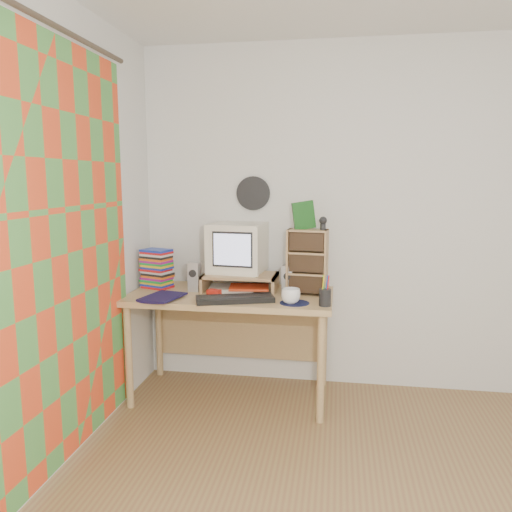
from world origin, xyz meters
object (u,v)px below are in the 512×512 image
(desk, at_px, (233,310))
(mug, at_px, (291,296))
(dvd_stack, at_px, (157,269))
(diary, at_px, (149,294))
(cd_rack, at_px, (307,262))
(crt_monitor, at_px, (236,248))
(keyboard, at_px, (235,299))

(desk, distance_m, mug, 0.55)
(dvd_stack, distance_m, diary, 0.33)
(cd_rack, height_order, mug, cd_rack)
(crt_monitor, bearing_deg, cd_rack, -2.14)
(keyboard, xyz_separation_m, dvd_stack, (-0.64, 0.31, 0.12))
(diary, bearing_deg, desk, 40.52)
(desk, distance_m, cd_rack, 0.63)
(desk, height_order, dvd_stack, dvd_stack)
(desk, bearing_deg, dvd_stack, 176.81)
(cd_rack, bearing_deg, diary, -158.71)
(keyboard, height_order, dvd_stack, dvd_stack)
(cd_rack, relative_size, mug, 3.64)
(keyboard, height_order, cd_rack, cd_rack)
(desk, xyz_separation_m, mug, (0.44, -0.27, 0.18))
(keyboard, bearing_deg, mug, -17.53)
(dvd_stack, xyz_separation_m, cd_rack, (1.09, -0.02, 0.08))
(crt_monitor, relative_size, mug, 3.00)
(mug, bearing_deg, keyboard, -179.14)
(keyboard, bearing_deg, diary, 160.95)
(mug, bearing_deg, dvd_stack, 163.07)
(desk, xyz_separation_m, keyboard, (0.08, -0.28, 0.15))
(desk, xyz_separation_m, crt_monitor, (0.01, 0.09, 0.43))
(keyboard, bearing_deg, dvd_stack, 135.80)
(keyboard, relative_size, diary, 1.90)
(desk, relative_size, mug, 11.38)
(desk, relative_size, keyboard, 2.79)
(crt_monitor, height_order, cd_rack, crt_monitor)
(desk, distance_m, keyboard, 0.33)
(desk, relative_size, diary, 5.31)
(diary, bearing_deg, keyboard, 11.89)
(crt_monitor, relative_size, keyboard, 0.74)
(desk, bearing_deg, keyboard, -74.85)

